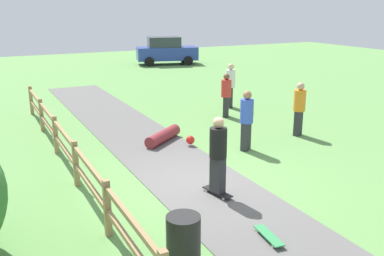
{
  "coord_description": "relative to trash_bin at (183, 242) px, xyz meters",
  "views": [
    {
      "loc": [
        -4.47,
        -8.37,
        4.12
      ],
      "look_at": [
        0.46,
        1.34,
        1.0
      ],
      "focal_mm": 40.6,
      "sensor_mm": 36.0,
      "label": 1
    }
  ],
  "objects": [
    {
      "name": "trash_bin",
      "position": [
        0.0,
        0.0,
        0.0
      ],
      "size": [
        0.56,
        0.56,
        0.9
      ],
      "primitive_type": "cylinder",
      "color": "black",
      "rests_on": "ground_plane"
    },
    {
      "name": "bystander_red",
      "position": [
        5.69,
        8.07,
        0.45
      ],
      "size": [
        0.53,
        0.53,
        1.64
      ],
      "color": "#2D2D33",
      "rests_on": "ground_plane"
    },
    {
      "name": "bystander_orange",
      "position": [
        6.53,
        4.95,
        0.5
      ],
      "size": [
        0.52,
        0.52,
        1.73
      ],
      "color": "#2D2D33",
      "rests_on": "ground_plane"
    },
    {
      "name": "bystander_white",
      "position": [
        6.64,
        9.3,
        0.55
      ],
      "size": [
        0.52,
        0.52,
        1.81
      ],
      "color": "#2D2D33",
      "rests_on": "ground_plane"
    },
    {
      "name": "parked_car_blue",
      "position": [
        9.67,
        22.73,
        0.51
      ],
      "size": [
        4.5,
        2.79,
        1.92
      ],
      "color": "#283D99",
      "rests_on": "ground_plane"
    },
    {
      "name": "ground_plane",
      "position": [
        1.8,
        2.8,
        -0.45
      ],
      "size": [
        60.0,
        60.0,
        0.0
      ],
      "primitive_type": "plane",
      "color": "#60934C"
    },
    {
      "name": "wooden_fence",
      "position": [
        -0.8,
        2.8,
        0.22
      ],
      "size": [
        0.12,
        18.12,
        1.1
      ],
      "color": "#997A51",
      "rests_on": "ground_plane"
    },
    {
      "name": "skater_fallen",
      "position": [
        2.36,
        6.17,
        -0.25
      ],
      "size": [
        1.5,
        1.51,
        0.36
      ],
      "color": "maroon",
      "rests_on": "asphalt_path"
    },
    {
      "name": "asphalt_path",
      "position": [
        1.8,
        2.8,
        -0.44
      ],
      "size": [
        2.4,
        28.0,
        0.02
      ],
      "primitive_type": "cube",
      "color": "#605E5B",
      "rests_on": "ground_plane"
    },
    {
      "name": "skater_riding",
      "position": [
        1.86,
        2.11,
        0.57
      ],
      "size": [
        0.46,
        0.82,
        1.79
      ],
      "color": "black",
      "rests_on": "asphalt_path"
    },
    {
      "name": "bystander_blue",
      "position": [
        4.18,
        4.46,
        0.52
      ],
      "size": [
        0.53,
        0.53,
        1.76
      ],
      "color": "#2D2D33",
      "rests_on": "ground_plane"
    },
    {
      "name": "skateboard_loose",
      "position": [
        1.73,
        0.04,
        -0.36
      ],
      "size": [
        0.29,
        0.82,
        0.08
      ],
      "color": "#338C4C",
      "rests_on": "asphalt_path"
    }
  ]
}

